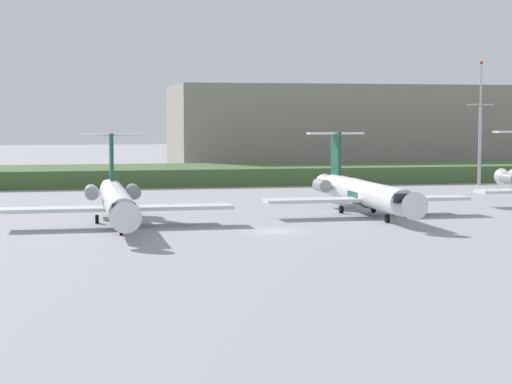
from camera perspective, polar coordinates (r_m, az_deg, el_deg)
name	(u,v)px	position (r m, az deg, el deg)	size (l,w,h in m)	color
ground_plane	(223,202)	(115.31, -2.08, -0.65)	(500.00, 500.00, 0.00)	#939399
grass_berm	(188,175)	(149.47, -4.27, 1.09)	(320.00, 20.00, 2.74)	#426033
regional_jet_second	(117,200)	(91.80, -8.74, -0.49)	(22.81, 31.00, 9.00)	silver
regional_jet_third	(363,192)	(101.17, 6.70, 0.01)	(22.81, 31.00, 9.00)	silver
antenna_mast	(480,134)	(147.86, 13.86, 3.57)	(4.40, 0.50, 19.51)	#B2B2B7
distant_hangar	(339,128)	(185.59, 5.20, 3.99)	(66.77, 29.50, 16.98)	gray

